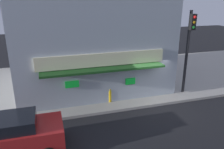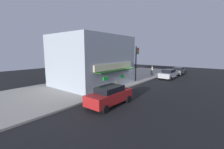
% 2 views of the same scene
% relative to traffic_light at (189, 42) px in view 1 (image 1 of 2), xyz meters
% --- Properties ---
extents(ground_plane, '(64.57, 64.57, 0.00)m').
position_rel_traffic_light_xyz_m(ground_plane, '(-2.58, -1.10, -3.54)').
color(ground_plane, black).
extents(sidewalk, '(43.05, 10.40, 0.16)m').
position_rel_traffic_light_xyz_m(sidewalk, '(-2.58, 4.10, -3.46)').
color(sidewalk, '#A39E93').
rests_on(sidewalk, ground_plane).
extents(corner_building, '(9.68, 8.54, 6.59)m').
position_rel_traffic_light_xyz_m(corner_building, '(-5.55, 3.79, -0.08)').
color(corner_building, '#9EA8B2').
rests_on(corner_building, sidewalk).
extents(traffic_light, '(0.32, 0.58, 5.28)m').
position_rel_traffic_light_xyz_m(traffic_light, '(0.00, 0.00, 0.00)').
color(traffic_light, black).
rests_on(traffic_light, sidewalk).
extents(fire_hydrant, '(0.46, 0.22, 0.87)m').
position_rel_traffic_light_xyz_m(fire_hydrant, '(-5.13, 0.05, -2.95)').
color(fire_hydrant, gold).
rests_on(fire_hydrant, sidewalk).
extents(trash_can, '(0.57, 0.57, 0.90)m').
position_rel_traffic_light_xyz_m(trash_can, '(-9.47, 0.57, -2.93)').
color(trash_can, '#2D2D2D').
rests_on(trash_can, sidewalk).
extents(potted_plant_by_doorway, '(0.71, 0.71, 1.07)m').
position_rel_traffic_light_xyz_m(potted_plant_by_doorway, '(-3.82, 1.24, -2.75)').
color(potted_plant_by_doorway, brown).
rests_on(potted_plant_by_doorway, sidewalk).
extents(potted_plant_by_window, '(0.75, 0.75, 1.08)m').
position_rel_traffic_light_xyz_m(potted_plant_by_window, '(-1.72, 0.58, -2.75)').
color(potted_plant_by_window, '#59595B').
rests_on(potted_plant_by_window, sidewalk).
extents(parked_car_red, '(4.59, 2.07, 1.69)m').
position_rel_traffic_light_xyz_m(parked_car_red, '(-10.48, -3.22, -2.66)').
color(parked_car_red, '#AD1E1E').
rests_on(parked_car_red, ground_plane).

